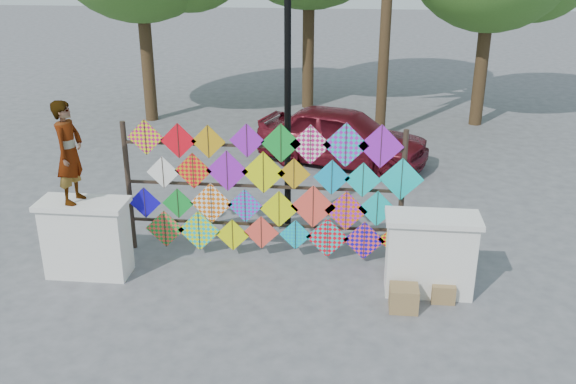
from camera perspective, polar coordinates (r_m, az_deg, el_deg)
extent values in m
plane|color=slate|center=(10.49, -2.82, -7.47)|extent=(80.00, 80.00, 0.00)
cube|color=white|center=(10.76, -17.45, -4.14)|extent=(1.30, 0.55, 1.20)
cube|color=white|center=(10.50, -17.84, -1.00)|extent=(1.40, 0.65, 0.08)
cube|color=white|center=(10.00, 12.49, -5.65)|extent=(1.30, 0.55, 1.20)
cube|color=white|center=(9.73, 12.80, -2.31)|extent=(1.40, 0.65, 0.08)
cylinder|color=#2D2119|center=(11.25, -13.97, 0.46)|extent=(0.09, 0.09, 2.30)
cylinder|color=#2D2119|center=(10.64, 10.07, -0.47)|extent=(0.09, 0.09, 2.30)
cube|color=#2D2119|center=(10.94, -2.25, -2.91)|extent=(4.60, 0.04, 0.04)
cube|color=#2D2119|center=(10.67, -2.30, 0.51)|extent=(4.60, 0.04, 0.04)
cube|color=#2D2119|center=(10.43, -2.36, 4.09)|extent=(4.60, 0.04, 0.04)
cube|color=#B81163|center=(10.78, -12.56, 4.77)|extent=(0.61, 0.01, 0.61)
cube|color=#2D2119|center=(10.77, -12.58, 4.75)|extent=(0.01, 0.01, 0.60)
cube|color=red|center=(10.63, -9.73, 4.51)|extent=(0.60, 0.01, 0.60)
cube|color=#2D2119|center=(10.62, -9.74, 4.49)|extent=(0.01, 0.01, 0.59)
cube|color=gold|center=(10.51, -7.10, 4.46)|extent=(0.57, 0.01, 0.57)
cube|color=#2D2119|center=(10.50, -7.12, 4.44)|extent=(0.01, 0.01, 0.56)
cube|color=purple|center=(10.38, -3.68, 4.59)|extent=(0.57, 0.01, 0.57)
cube|color=#2D2119|center=(10.36, -3.69, 4.57)|extent=(0.01, 0.01, 0.56)
cube|color=#12962D|center=(10.31, -0.63, 4.36)|extent=(0.66, 0.01, 0.66)
cube|color=#2D2119|center=(10.30, -0.64, 4.34)|extent=(0.01, 0.01, 0.64)
cube|color=white|center=(10.27, 2.01, 4.23)|extent=(0.67, 0.01, 0.67)
cube|color=#2D2119|center=(10.26, 2.01, 4.20)|extent=(0.01, 0.01, 0.66)
cube|color=purple|center=(10.25, 5.17, 4.18)|extent=(0.74, 0.01, 0.74)
cube|color=#2D2119|center=(10.23, 5.17, 4.16)|extent=(0.01, 0.01, 0.73)
cube|color=purple|center=(10.26, 8.27, 4.03)|extent=(0.72, 0.01, 0.72)
cube|color=#2D2119|center=(10.25, 8.28, 4.01)|extent=(0.01, 0.01, 0.71)
cube|color=white|center=(10.85, -11.05, 1.72)|extent=(0.56, 0.01, 0.56)
cube|color=#2D2119|center=(10.83, -11.06, 1.70)|extent=(0.01, 0.01, 0.55)
cube|color=gold|center=(10.69, -8.43, 1.88)|extent=(0.63, 0.01, 0.63)
cube|color=#2D2119|center=(10.68, -8.45, 1.86)|extent=(0.01, 0.01, 0.62)
cube|color=purple|center=(10.56, -5.43, 1.88)|extent=(0.71, 0.01, 0.71)
cube|color=#2D2119|center=(10.55, -5.45, 1.86)|extent=(0.01, 0.01, 0.70)
cube|color=#E9F309|center=(10.47, -2.20, 1.74)|extent=(0.72, 0.01, 0.72)
cube|color=#2D2119|center=(10.46, -2.21, 1.71)|extent=(0.01, 0.01, 0.71)
cube|color=gold|center=(10.41, 0.53, 1.61)|extent=(0.54, 0.01, 0.54)
cube|color=#2D2119|center=(10.40, 0.52, 1.59)|extent=(0.01, 0.01, 0.53)
cube|color=#099FD6|center=(10.39, 3.92, 1.31)|extent=(0.60, 0.01, 0.60)
cube|color=#2D2119|center=(10.38, 3.92, 1.28)|extent=(0.01, 0.01, 0.59)
cube|color=#0CC5C4|center=(10.40, 6.67, 1.07)|extent=(0.60, 0.01, 0.60)
cube|color=#2D2119|center=(10.39, 6.68, 1.04)|extent=(0.01, 0.01, 0.59)
cube|color=#0CC5C4|center=(10.41, 10.06, 1.12)|extent=(0.72, 0.01, 0.72)
cube|color=#2D2119|center=(10.40, 10.06, 1.10)|extent=(0.01, 0.01, 0.71)
cube|color=#1508CA|center=(11.11, -12.61, -0.93)|extent=(0.56, 0.01, 0.56)
cube|color=#2D2119|center=(11.10, -12.63, -0.95)|extent=(0.01, 0.01, 0.55)
cube|color=#12962D|center=(10.94, -9.75, -1.00)|extent=(0.54, 0.01, 0.54)
cube|color=#2D2119|center=(10.93, -9.76, -1.02)|extent=(0.01, 0.01, 0.53)
cube|color=white|center=(10.79, -6.84, -0.99)|extent=(0.72, 0.01, 0.72)
cube|color=#2D2119|center=(10.78, -6.85, -1.01)|extent=(0.01, 0.01, 0.71)
cube|color=purple|center=(10.69, -3.84, -1.23)|extent=(0.60, 0.01, 0.60)
cube|color=#2D2119|center=(10.68, -3.85, -1.25)|extent=(0.01, 0.01, 0.59)
cube|color=#E9F309|center=(10.63, -0.80, -1.53)|extent=(0.65, 0.01, 0.65)
cube|color=#2D2119|center=(10.62, -0.81, -1.55)|extent=(0.01, 0.01, 0.64)
cube|color=#FF4837|center=(10.56, 2.24, -1.31)|extent=(0.75, 0.01, 0.75)
cube|color=#2D2119|center=(10.55, 2.24, -1.34)|extent=(0.01, 0.01, 0.74)
cube|color=purple|center=(10.56, 5.18, -1.69)|extent=(0.71, 0.01, 0.71)
cube|color=#2D2119|center=(10.55, 5.18, -1.72)|extent=(0.01, 0.01, 0.70)
cube|color=#0CC5C4|center=(10.55, 7.93, -1.49)|extent=(0.62, 0.01, 0.62)
cube|color=#2D2119|center=(10.54, 7.93, -1.51)|extent=(0.01, 0.01, 0.61)
cube|color=#12962D|center=(11.16, -10.87, -3.23)|extent=(0.68, 0.01, 0.68)
cube|color=#2D2119|center=(11.15, -10.89, -3.26)|extent=(0.01, 0.01, 0.67)
cube|color=#0CC5C4|center=(11.01, -7.91, -3.43)|extent=(0.74, 0.01, 0.74)
cube|color=#2D2119|center=(11.00, -7.93, -3.46)|extent=(0.01, 0.01, 0.73)
cube|color=#E9F309|center=(10.92, -4.95, -3.83)|extent=(0.57, 0.01, 0.57)
cube|color=#2D2119|center=(10.91, -4.96, -3.86)|extent=(0.01, 0.01, 0.56)
cube|color=#FF4837|center=(10.81, -2.39, -3.61)|extent=(0.60, 0.01, 0.60)
cube|color=#2D2119|center=(10.80, -2.40, -3.64)|extent=(0.01, 0.01, 0.59)
cube|color=#0CC5C4|center=(10.75, 0.67, -3.83)|extent=(0.54, 0.01, 0.54)
cube|color=#2D2119|center=(10.74, 0.66, -3.85)|extent=(0.01, 0.01, 0.53)
cube|color=#0CC5C4|center=(10.73, 3.52, -4.08)|extent=(0.72, 0.01, 0.72)
cube|color=#2D2119|center=(10.72, 3.52, -4.11)|extent=(0.01, 0.01, 0.71)
cube|color=#FF4837|center=(10.74, 6.77, -4.31)|extent=(0.69, 0.01, 0.69)
cube|color=#2D2119|center=(10.73, 6.77, -4.34)|extent=(0.01, 0.01, 0.68)
cube|color=red|center=(10.75, 9.64, -4.23)|extent=(0.62, 0.01, 0.62)
cube|color=#2D2119|center=(10.74, 9.65, -4.26)|extent=(0.01, 0.01, 0.61)
cylinder|color=#4B3920|center=(19.25, -12.43, 11.84)|extent=(0.36, 0.36, 3.85)
cylinder|color=#4B3920|center=(20.31, 1.82, 13.23)|extent=(0.36, 0.36, 4.12)
cylinder|color=#4B3920|center=(19.15, 16.83, 10.96)|extent=(0.36, 0.36, 3.58)
cylinder|color=#4B3920|center=(17.20, 8.62, 13.73)|extent=(0.28, 0.28, 5.50)
imported|color=#99999E|center=(10.26, -18.88, 3.36)|extent=(0.43, 0.62, 1.60)
imported|color=maroon|center=(15.30, 4.87, 4.97)|extent=(4.39, 2.85, 1.39)
cylinder|color=black|center=(11.49, -0.03, 6.59)|extent=(0.12, 0.12, 4.20)
cube|color=olive|center=(9.68, 10.25, -9.27)|extent=(0.42, 0.37, 0.37)
cube|color=olive|center=(10.05, 13.59, -8.59)|extent=(0.35, 0.32, 0.29)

